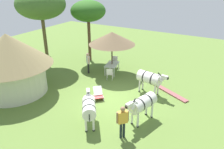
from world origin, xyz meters
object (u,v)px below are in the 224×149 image
at_px(zebra_toward_hut, 142,104).
at_px(standing_watcher, 123,119).
at_px(thatched_hut, 10,61).
at_px(patio_dining_table, 112,65).
at_px(patio_chair_east_end, 115,61).
at_px(zebra_by_umbrella, 89,107).
at_px(patio_chair_near_lawn, 110,73).
at_px(zebra_nearest_camera, 150,78).
at_px(acacia_tree_far_lawn, 41,5).
at_px(shade_umbrella, 112,38).
at_px(striped_lounge_chair, 98,95).
at_px(acacia_tree_right_background, 88,11).
at_px(guest_beside_umbrella, 88,61).

bearing_deg(zebra_toward_hut, standing_watcher, 96.39).
relative_size(thatched_hut, patio_dining_table, 3.26).
height_order(patio_chair_east_end, zebra_by_umbrella, zebra_by_umbrella).
distance_m(standing_watcher, zebra_toward_hut, 1.65).
height_order(patio_chair_near_lawn, zebra_by_umbrella, zebra_by_umbrella).
distance_m(zebra_nearest_camera, zebra_by_umbrella, 4.71).
xyz_separation_m(thatched_hut, acacia_tree_far_lawn, (4.53, 1.67, 2.69)).
height_order(zebra_by_umbrella, acacia_tree_far_lawn, acacia_tree_far_lawn).
height_order(shade_umbrella, patio_dining_table, shade_umbrella).
xyz_separation_m(standing_watcher, striped_lounge_chair, (2.43, 2.91, -0.74)).
bearing_deg(acacia_tree_right_background, zebra_by_umbrella, -145.10).
bearing_deg(acacia_tree_far_lawn, acacia_tree_right_background, -42.62).
distance_m(patio_dining_table, patio_chair_near_lawn, 1.24).
bearing_deg(patio_chair_near_lawn, striped_lounge_chair, -96.85).
distance_m(standing_watcher, zebra_by_umbrella, 1.92).
bearing_deg(zebra_by_umbrella, acacia_tree_far_lawn, 110.60).
bearing_deg(acacia_tree_right_background, striped_lounge_chair, -140.74).
bearing_deg(shade_umbrella, patio_dining_table, -90.00).
bearing_deg(thatched_hut, zebra_by_umbrella, -93.78).
bearing_deg(acacia_tree_far_lawn, striped_lounge_chair, -111.21).
distance_m(standing_watcher, acacia_tree_far_lawn, 11.52).
relative_size(standing_watcher, zebra_nearest_camera, 0.78).
bearing_deg(patio_dining_table, patio_chair_near_lawn, -157.42).
height_order(shade_umbrella, acacia_tree_right_background, acacia_tree_right_background).
distance_m(thatched_hut, standing_watcher, 8.06).
bearing_deg(acacia_tree_far_lawn, guest_beside_umbrella, -85.98).
bearing_deg(zebra_toward_hut, shade_umbrella, -30.86).
bearing_deg(shade_umbrella, thatched_hut, 145.90).
height_order(thatched_hut, acacia_tree_right_background, acacia_tree_right_background).
bearing_deg(patio_chair_near_lawn, zebra_nearest_camera, -30.62).
height_order(patio_chair_east_end, acacia_tree_right_background, acacia_tree_right_background).
bearing_deg(patio_chair_near_lawn, patio_dining_table, 90.00).
bearing_deg(zebra_nearest_camera, zebra_by_umbrella, -8.74).
relative_size(guest_beside_umbrella, acacia_tree_far_lawn, 0.27).
bearing_deg(zebra_toward_hut, striped_lounge_chair, 1.13).
bearing_deg(standing_watcher, zebra_by_umbrella, 128.84).
distance_m(zebra_by_umbrella, zebra_toward_hut, 2.65).
xyz_separation_m(patio_dining_table, zebra_toward_hut, (-4.55, -4.37, 0.38)).
relative_size(thatched_hut, standing_watcher, 3.06).
relative_size(patio_chair_near_lawn, striped_lounge_chair, 0.97).
height_order(patio_dining_table, zebra_by_umbrella, zebra_by_umbrella).
bearing_deg(guest_beside_umbrella, striped_lounge_chair, 176.04).
height_order(patio_chair_near_lawn, acacia_tree_right_background, acacia_tree_right_background).
bearing_deg(thatched_hut, guest_beside_umbrella, -25.32).
bearing_deg(acacia_tree_right_background, zebra_toward_hut, -129.06).
height_order(thatched_hut, shade_umbrella, thatched_hut).
relative_size(thatched_hut, zebra_toward_hut, 2.34).
xyz_separation_m(patio_chair_near_lawn, zebra_by_umbrella, (-4.93, -1.73, 0.47)).
xyz_separation_m(thatched_hut, zebra_by_umbrella, (-0.40, -6.05, -1.15)).
xyz_separation_m(patio_dining_table, patio_chair_near_lawn, (-1.14, -0.48, -0.13)).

